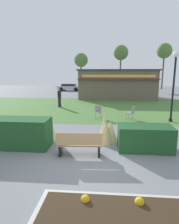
# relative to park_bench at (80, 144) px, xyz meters

# --- Properties ---
(ground_plane) EXTENTS (80.00, 80.00, 0.00)m
(ground_plane) POSITION_rel_park_bench_xyz_m (0.30, -0.43, -0.48)
(ground_plane) COLOR slate
(lawn_patch) EXTENTS (36.00, 12.00, 0.01)m
(lawn_patch) POSITION_rel_park_bench_xyz_m (0.30, 10.54, -0.48)
(lawn_patch) COLOR #4C7A38
(lawn_patch) RESTS_ON ground_plane
(park_bench) EXTENTS (1.73, 0.62, 0.95)m
(park_bench) POSITION_rel_park_bench_xyz_m (0.00, 0.00, 0.00)
(park_bench) COLOR tan
(park_bench) RESTS_ON ground_plane
(hedge_left) EXTENTS (2.73, 1.10, 1.24)m
(hedge_left) POSITION_rel_park_bench_xyz_m (-2.73, 0.70, 0.14)
(hedge_left) COLOR #1E4C23
(hedge_left) RESTS_ON ground_plane
(hedge_right) EXTENTS (2.15, 1.10, 1.01)m
(hedge_right) POSITION_rel_park_bench_xyz_m (2.56, 0.84, 0.02)
(hedge_right) COLOR #1E4C23
(hedge_right) RESTS_ON ground_plane
(ornamental_grass_behind_left) EXTENTS (0.71, 0.71, 0.96)m
(ornamental_grass_behind_left) POSITION_rel_park_bench_xyz_m (1.19, 1.77, -0.00)
(ornamental_grass_behind_left) COLOR #D1BC7F
(ornamental_grass_behind_left) RESTS_ON ground_plane
(ornamental_grass_behind_right) EXTENTS (0.62, 0.62, 1.25)m
(ornamental_grass_behind_right) POSITION_rel_park_bench_xyz_m (-1.61, 1.64, 0.15)
(ornamental_grass_behind_right) COLOR #D1BC7F
(ornamental_grass_behind_right) RESTS_ON ground_plane
(ornamental_grass_behind_center) EXTENTS (0.71, 0.71, 0.95)m
(ornamental_grass_behind_center) POSITION_rel_park_bench_xyz_m (0.95, 1.46, -0.01)
(ornamental_grass_behind_center) COLOR #D1BC7F
(ornamental_grass_behind_center) RESTS_ON ground_plane
(ornamental_grass_behind_far) EXTENTS (0.60, 0.60, 1.28)m
(ornamental_grass_behind_far) POSITION_rel_park_bench_xyz_m (0.91, 1.75, 0.16)
(ornamental_grass_behind_far) COLOR #D1BC7F
(ornamental_grass_behind_far) RESTS_ON ground_plane
(lamppost_mid) EXTENTS (0.36, 0.36, 4.37)m
(lamppost_mid) POSITION_rel_park_bench_xyz_m (5.16, 5.73, 2.26)
(lamppost_mid) COLOR black
(lamppost_mid) RESTS_ON ground_plane
(food_kiosk) EXTENTS (9.31, 5.43, 3.50)m
(food_kiosk) POSITION_rel_park_bench_xyz_m (2.27, 17.58, 1.28)
(food_kiosk) COLOR #6B5B4C
(food_kiosk) RESTS_ON ground_plane
(cafe_chair_west) EXTENTS (0.60, 0.60, 0.89)m
(cafe_chair_west) POSITION_rel_park_bench_xyz_m (2.69, 6.09, 0.05)
(cafe_chair_west) COLOR gray
(cafe_chair_west) RESTS_ON ground_plane
(cafe_chair_east) EXTENTS (0.46, 0.46, 0.89)m
(cafe_chair_east) POSITION_rel_park_bench_xyz_m (0.43, 6.21, 0.05)
(cafe_chair_east) COLOR gray
(cafe_chair_east) RESTS_ON ground_plane
(person_strolling) EXTENTS (0.34, 0.34, 1.69)m
(person_strolling) POSITION_rel_park_bench_xyz_m (-3.28, 10.38, 0.38)
(person_strolling) COLOR #23232D
(person_strolling) RESTS_ON ground_plane
(parked_car_west_slot) EXTENTS (4.33, 2.32, 1.20)m
(parked_car_west_slot) POSITION_rel_park_bench_xyz_m (-5.41, 26.65, 0.16)
(parked_car_west_slot) COLOR #B7BABF
(parked_car_west_slot) RESTS_ON ground_plane
(parked_car_center_slot) EXTENTS (4.21, 2.08, 1.20)m
(parked_car_center_slot) POSITION_rel_park_bench_xyz_m (-0.30, 26.64, 0.16)
(parked_car_center_slot) COLOR maroon
(parked_car_center_slot) RESTS_ON ground_plane
(parked_car_east_slot) EXTENTS (4.31, 2.26, 1.20)m
(parked_car_east_slot) POSITION_rel_park_bench_xyz_m (4.51, 26.64, 0.16)
(parked_car_east_slot) COLOR black
(parked_car_east_slot) RESTS_ON ground_plane
(tree_left_bg) EXTENTS (2.80, 2.80, 8.51)m
(tree_left_bg) POSITION_rel_park_bench_xyz_m (11.69, 31.71, 6.55)
(tree_left_bg) COLOR brown
(tree_left_bg) RESTS_ON ground_plane
(tree_right_bg) EXTENTS (2.80, 2.80, 7.04)m
(tree_right_bg) POSITION_rel_park_bench_xyz_m (-4.23, 33.48, 5.10)
(tree_right_bg) COLOR brown
(tree_right_bg) RESTS_ON ground_plane
(tree_center_bg) EXTENTS (2.80, 2.80, 8.23)m
(tree_center_bg) POSITION_rel_park_bench_xyz_m (3.65, 31.54, 6.27)
(tree_center_bg) COLOR brown
(tree_center_bg) RESTS_ON ground_plane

